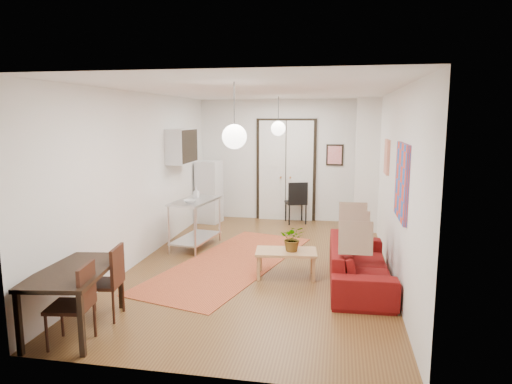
% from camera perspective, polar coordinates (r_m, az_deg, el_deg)
% --- Properties ---
extents(floor, '(7.00, 7.00, 0.00)m').
position_cam_1_polar(floor, '(7.92, 0.72, -8.92)').
color(floor, brown).
rests_on(floor, ground).
extents(ceiling, '(4.20, 7.00, 0.02)m').
position_cam_1_polar(ceiling, '(7.53, 0.77, 12.52)').
color(ceiling, silver).
rests_on(ceiling, wall_back).
extents(wall_back, '(4.20, 0.02, 2.90)m').
position_cam_1_polar(wall_back, '(11.04, 3.80, 3.96)').
color(wall_back, white).
rests_on(wall_back, floor).
extents(wall_front, '(4.20, 0.02, 2.90)m').
position_cam_1_polar(wall_front, '(4.24, -7.23, -4.85)').
color(wall_front, white).
rests_on(wall_front, floor).
extents(wall_left, '(0.02, 7.00, 2.90)m').
position_cam_1_polar(wall_left, '(8.21, -13.88, 1.84)').
color(wall_left, white).
rests_on(wall_left, floor).
extents(wall_right, '(0.02, 7.00, 2.90)m').
position_cam_1_polar(wall_right, '(7.53, 16.70, 1.07)').
color(wall_right, white).
rests_on(wall_right, floor).
extents(double_doors, '(1.44, 0.06, 2.50)m').
position_cam_1_polar(double_doors, '(11.02, 3.76, 2.65)').
color(double_doors, white).
rests_on(double_doors, wall_back).
extents(stub_partition, '(0.50, 0.10, 2.90)m').
position_cam_1_polar(stub_partition, '(10.04, 13.73, 3.18)').
color(stub_partition, white).
rests_on(stub_partition, floor).
extents(wall_cabinet, '(0.35, 1.00, 0.70)m').
position_cam_1_polar(wall_cabinet, '(9.48, -9.27, 5.71)').
color(wall_cabinet, silver).
rests_on(wall_cabinet, wall_left).
extents(painting_popart, '(0.05, 1.00, 1.00)m').
position_cam_1_polar(painting_popart, '(6.27, 17.77, 1.26)').
color(painting_popart, red).
rests_on(painting_popart, wall_right).
extents(painting_abstract, '(0.05, 0.50, 0.60)m').
position_cam_1_polar(painting_abstract, '(8.28, 16.05, 4.25)').
color(painting_abstract, beige).
rests_on(painting_abstract, wall_right).
extents(poster_back, '(0.40, 0.03, 0.50)m').
position_cam_1_polar(poster_back, '(10.92, 9.81, 4.58)').
color(poster_back, red).
rests_on(poster_back, wall_back).
extents(print_left, '(0.03, 0.44, 0.54)m').
position_cam_1_polar(print_left, '(10.00, -9.13, 6.18)').
color(print_left, '#A57744').
rests_on(print_left, wall_left).
extents(pendant_back, '(0.30, 0.30, 0.80)m').
position_cam_1_polar(pendant_back, '(9.50, 2.80, 7.94)').
color(pendant_back, white).
rests_on(pendant_back, ceiling).
extents(pendant_front, '(0.30, 0.30, 0.80)m').
position_cam_1_polar(pendant_front, '(5.56, -2.71, 6.94)').
color(pendant_front, white).
rests_on(pendant_front, ceiling).
extents(kilim_rug, '(2.47, 4.25, 0.01)m').
position_cam_1_polar(kilim_rug, '(7.97, -3.09, -8.78)').
color(kilim_rug, '#C25B30').
rests_on(kilim_rug, floor).
extents(sofa, '(0.93, 2.23, 0.64)m').
position_cam_1_polar(sofa, '(7.07, 12.83, -8.70)').
color(sofa, maroon).
rests_on(sofa, floor).
extents(coffee_table, '(0.99, 0.62, 0.42)m').
position_cam_1_polar(coffee_table, '(7.22, 3.79, -7.75)').
color(coffee_table, tan).
rests_on(coffee_table, floor).
extents(potted_plant, '(0.36, 0.40, 0.41)m').
position_cam_1_polar(potted_plant, '(7.13, 4.62, -5.79)').
color(potted_plant, '#3D6C30').
rests_on(potted_plant, coffee_table).
extents(kitchen_counter, '(0.77, 1.29, 0.93)m').
position_cam_1_polar(kitchen_counter, '(8.80, -7.60, -3.06)').
color(kitchen_counter, silver).
rests_on(kitchen_counter, floor).
extents(bowl, '(0.26, 0.26, 0.05)m').
position_cam_1_polar(bowl, '(8.45, -8.27, -1.15)').
color(bowl, beige).
rests_on(bowl, kitchen_counter).
extents(soap_bottle, '(0.10, 0.10, 0.19)m').
position_cam_1_polar(soap_bottle, '(8.96, -7.47, -0.07)').
color(soap_bottle, '#549BB6').
rests_on(soap_bottle, kitchen_counter).
extents(fridge, '(0.58, 0.58, 1.46)m').
position_cam_1_polar(fridge, '(10.85, -5.85, 0.02)').
color(fridge, silver).
rests_on(fridge, floor).
extents(dining_table, '(0.95, 1.43, 0.74)m').
position_cam_1_polar(dining_table, '(5.80, -21.83, -9.70)').
color(dining_table, black).
rests_on(dining_table, floor).
extents(dining_chair_near, '(0.49, 0.65, 0.92)m').
position_cam_1_polar(dining_chair_near, '(6.12, -18.27, -9.76)').
color(dining_chair_near, '#361C11').
rests_on(dining_chair_near, floor).
extents(dining_chair_far, '(0.49, 0.65, 0.92)m').
position_cam_1_polar(dining_chair_far, '(5.56, -21.77, -11.94)').
color(dining_chair_far, '#361C11').
rests_on(dining_chair_far, floor).
extents(black_side_chair, '(0.58, 0.59, 1.00)m').
position_cam_1_polar(black_side_chair, '(10.87, 5.06, -0.74)').
color(black_side_chair, black).
rests_on(black_side_chair, floor).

